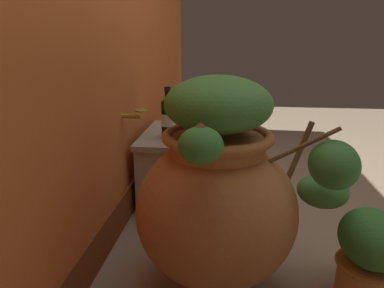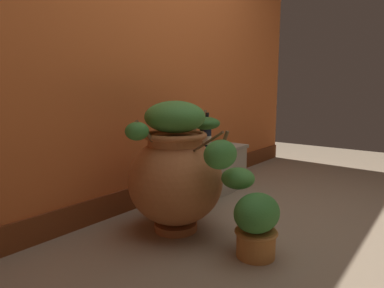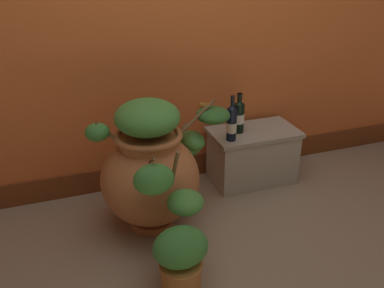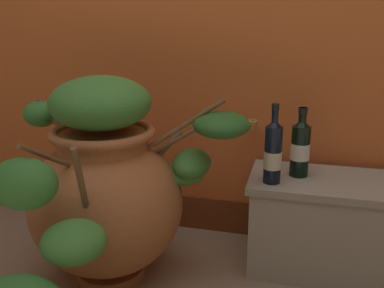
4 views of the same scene
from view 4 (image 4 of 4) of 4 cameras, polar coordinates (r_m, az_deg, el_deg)
name	(u,v)px [view 4 (image 4 of 4)]	position (r m, az deg, el deg)	size (l,w,h in m)	color
terracotta_urn	(108,188)	(1.68, -11.35, -5.90)	(0.90, 0.80, 0.83)	#B26638
stone_ledge	(324,221)	(1.88, 17.44, -9.90)	(0.63, 0.37, 0.40)	#B2A893
wine_bottle_left	(273,151)	(1.68, 10.90, -0.91)	(0.07, 0.07, 0.32)	black
wine_bottle_middle	(300,146)	(1.78, 14.44, -0.26)	(0.08, 0.08, 0.29)	black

